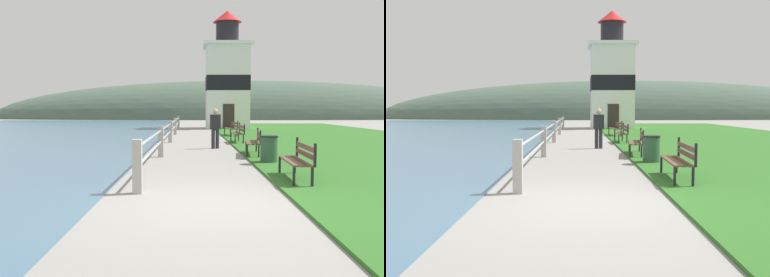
% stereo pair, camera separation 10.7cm
% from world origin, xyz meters
% --- Properties ---
extents(ground_plane, '(160.00, 160.00, 0.00)m').
position_xyz_m(ground_plane, '(0.00, 0.00, 0.00)').
color(ground_plane, gray).
extents(grass_verge, '(12.00, 45.63, 0.06)m').
position_xyz_m(grass_verge, '(7.47, 15.21, 0.03)').
color(grass_verge, '#2D6623').
rests_on(grass_verge, ground_plane).
extents(seawall_railing, '(0.18, 25.04, 1.05)m').
position_xyz_m(seawall_railing, '(-1.37, 13.43, 0.62)').
color(seawall_railing, '#A8A399').
rests_on(seawall_railing, ground_plane).
extents(park_bench_near, '(0.55, 1.89, 0.94)m').
position_xyz_m(park_bench_near, '(2.09, 2.35, 0.54)').
color(park_bench_near, brown).
rests_on(park_bench_near, ground_plane).
extents(park_bench_midway, '(0.68, 1.98, 0.94)m').
position_xyz_m(park_bench_midway, '(1.87, 7.57, 0.54)').
color(park_bench_midway, brown).
rests_on(park_bench_midway, ground_plane).
extents(park_bench_far, '(0.51, 1.74, 0.94)m').
position_xyz_m(park_bench_far, '(1.91, 13.01, 0.54)').
color(park_bench_far, brown).
rests_on(park_bench_far, ground_plane).
extents(park_bench_by_lighthouse, '(0.66, 2.01, 0.94)m').
position_xyz_m(park_bench_by_lighthouse, '(2.05, 17.95, 0.54)').
color(park_bench_by_lighthouse, brown).
rests_on(park_bench_by_lighthouse, ground_plane).
extents(lighthouse, '(3.95, 3.95, 9.65)m').
position_xyz_m(lighthouse, '(2.60, 28.47, 4.06)').
color(lighthouse, white).
rests_on(lighthouse, ground_plane).
extents(person_strolling, '(0.44, 0.30, 1.63)m').
position_xyz_m(person_strolling, '(0.64, 10.30, 0.89)').
color(person_strolling, '#28282D').
rests_on(person_strolling, ground_plane).
extents(trash_bin, '(0.54, 0.54, 0.84)m').
position_xyz_m(trash_bin, '(1.98, 5.44, 0.42)').
color(trash_bin, '#2D5138').
rests_on(trash_bin, ground_plane).
extents(distant_hillside, '(80.00, 16.00, 12.00)m').
position_xyz_m(distant_hillside, '(8.00, 60.42, 0.00)').
color(distant_hillside, '#475B4C').
rests_on(distant_hillside, ground_plane).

